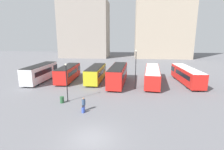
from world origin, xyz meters
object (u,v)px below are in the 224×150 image
Objects in this scene: bus_4 at (152,75)px; bus_5 at (186,75)px; bus_1 at (68,73)px; bus_3 at (118,74)px; traveler at (84,103)px; trash_bin at (62,100)px; lamp_post_0 at (67,79)px; bus_2 at (96,73)px; bus_0 at (41,72)px; suitcase at (83,110)px; lamp_post_1 at (136,67)px.

bus_4 is 6.33m from bus_5.
bus_5 is (22.54, 0.23, 0.03)m from bus_1.
bus_5 is at bearing -77.54° from bus_3.
trash_bin is at bearing 78.62° from traveler.
lamp_post_0 is 6.05× the size of trash_bin.
lamp_post_0 reaches higher than bus_2.
bus_3 is 6.52m from bus_4.
bus_3 is at bearing -90.60° from bus_0.
lamp_post_0 reaches higher than suitcase.
bus_0 reaches higher than bus_4.
lamp_post_1 reaches higher than bus_2.
traveler is at bearing 28.94° from suitcase.
bus_2 reaches higher than bus_1.
traveler is (-3.23, -12.06, -0.83)m from bus_3.
bus_0 reaches higher than bus_1.
lamp_post_0 is (-1.85, -10.75, 1.49)m from bus_2.
bus_0 is at bearing 91.31° from bus_3.
bus_0 is 17.78m from suitcase.
traveler is 4.60m from lamp_post_0.
bus_3 is at bearing 56.17° from lamp_post_0.
lamp_post_1 is (12.96, -4.38, 2.20)m from bus_1.
traveler is (-15.89, -14.01, -0.59)m from bus_5.
suitcase is at bearing 129.31° from bus_5.
bus_2 is 11.73m from trash_bin.
lamp_post_0 is at bearing -162.91° from bus_1.
bus_3 is at bearing 6.33° from suitcase.
bus_0 is 5.93× the size of traveler.
bus_5 reaches higher than trash_bin.
bus_3 reaches higher than bus_2.
lamp_post_1 is (-9.58, -4.61, 2.17)m from bus_5.
bus_1 is 22.54m from bus_5.
suitcase is 4.46m from trash_bin.
lamp_post_0 is at bearing -136.42° from bus_0.
bus_1 is at bearing 108.69° from lamp_post_0.
lamp_post_1 is 12.62m from trash_bin.
bus_0 reaches higher than bus_5.
bus_0 is 21.34m from bus_4.
bus_3 is 0.83× the size of bus_4.
lamp_post_0 reaches higher than bus_5.
lamp_post_1 reaches higher than bus_5.
bus_5 is at bearing -87.26° from bus_2.
bus_0 is 11.44× the size of trash_bin.
lamp_post_1 is at bearing -127.14° from bus_3.
suitcase is (-3.15, -12.57, -1.47)m from bus_3.
bus_4 is (16.23, -0.27, -0.01)m from bus_1.
suitcase is at bearing -136.33° from bus_0.
bus_4 is 2.46× the size of lamp_post_0.
suitcase is 0.18× the size of lamp_post_0.
bus_0 is 1.07× the size of bus_2.
lamp_post_1 is at bearing -13.46° from traveler.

